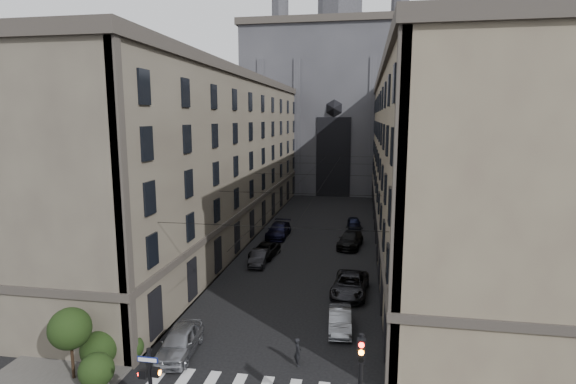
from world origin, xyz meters
The scene contains 18 objects.
sidewalk_left centered at (-10.50, 36.00, 0.07)m, with size 7.00×80.00×0.15m, color #383533.
sidewalk_right centered at (10.50, 36.00, 0.07)m, with size 7.00×80.00×0.15m, color #383533.
building_left centered at (-13.44, 36.00, 9.34)m, with size 13.60×60.60×18.85m.
building_right centered at (13.44, 36.00, 9.34)m, with size 13.60×60.60×18.85m.
gothic_tower centered at (0.00, 74.96, 17.80)m, with size 35.00×23.00×58.00m.
pedestrian_signal_left centered at (-3.51, 1.50, 2.32)m, with size 1.02×0.38×4.00m.
traffic_light_right centered at (5.60, 1.92, 3.29)m, with size 0.34×0.50×5.20m.
shrub_cluster centered at (-8.72, 5.01, 1.80)m, with size 3.90×4.40×3.90m.
tram_wires centered at (0.00, 35.63, 7.25)m, with size 14.00×60.00×0.43m.
car_left_near centered at (-4.97, 8.00, 0.81)m, with size 1.91×4.74×1.61m, color gray.
car_left_midnear centered at (-4.20, 24.96, 0.69)m, with size 1.47×4.21×1.39m, color black.
car_left_midfar centered at (-4.20, 27.29, 0.67)m, with size 2.22×4.82×1.34m, color black.
car_left_far centered at (-4.27, 35.11, 0.82)m, with size 2.30×5.66×1.64m, color black.
car_right_near centered at (4.20, 12.72, 0.69)m, with size 1.46×4.18×1.38m, color gray.
car_right_midnear centered at (4.64, 18.99, 0.80)m, with size 2.66×5.77×1.60m, color black.
car_right_midfar centered at (4.20, 32.46, 0.81)m, with size 2.27×5.59×1.62m, color black.
car_right_far centered at (4.39, 40.99, 0.68)m, with size 1.61×4.00×1.36m, color black.
pedestrian centered at (2.08, 8.00, 0.82)m, with size 0.60×0.39×1.64m, color black.
Camera 1 is at (5.54, -15.29, 13.87)m, focal length 28.00 mm.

